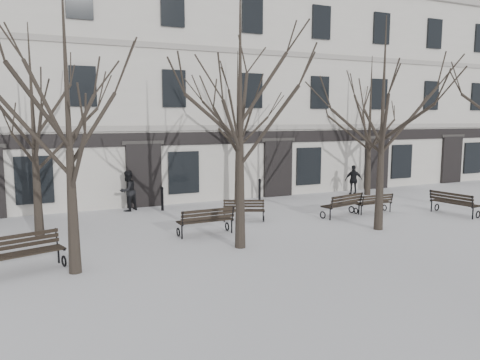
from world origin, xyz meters
TOP-DOWN VIEW (x-y plane):
  - ground at (0.00, 0.00)m, footprint 100.00×100.00m
  - building at (0.00, 12.96)m, footprint 40.40×10.20m
  - tree_0 at (-7.33, -0.49)m, footprint 5.41×5.41m
  - tree_1 at (-2.35, -0.10)m, footprint 5.85×5.85m
  - tree_2 at (3.28, -0.02)m, footprint 5.32×5.32m
  - tree_4 at (-8.07, 4.22)m, footprint 5.04×5.04m
  - tree_5 at (0.74, 6.89)m, footprint 4.98×4.98m
  - tree_6 at (8.08, 6.35)m, footprint 5.06×5.06m
  - bench_0 at (-8.55, 0.18)m, footprint 2.09×1.24m
  - bench_1 at (-2.78, 1.81)m, footprint 1.99×0.77m
  - bench_2 at (5.14, 2.37)m, footprint 1.70×0.65m
  - bench_3 at (-0.59, 3.36)m, footprint 1.72×1.19m
  - bench_4 at (3.44, 2.34)m, footprint 2.03×1.13m
  - bench_5 at (7.89, 0.66)m, footprint 1.01×2.05m
  - bollard_a at (-3.00, 6.72)m, footprint 0.14×0.14m
  - bollard_b at (2.12, 7.31)m, footprint 0.14×0.14m
  - pedestrian_b at (-4.39, 7.27)m, footprint 1.10×1.06m
  - pedestrian_c at (7.41, 6.67)m, footprint 1.01×0.71m

SIDE VIEW (x-z plane):
  - ground at x=0.00m, z-range 0.00..0.00m
  - pedestrian_b at x=-4.39m, z-range -0.90..0.90m
  - pedestrian_c at x=7.41m, z-range -0.79..0.79m
  - bench_3 at x=-0.59m, z-range 0.04..0.86m
  - bench_2 at x=5.14m, z-range 0.04..0.88m
  - bench_4 at x=3.44m, z-range 0.04..1.02m
  - bench_1 at x=-2.78m, z-range 0.04..1.03m
  - bench_5 at x=7.89m, z-range 0.04..1.04m
  - bench_0 at x=-8.55m, z-range 0.04..1.05m
  - bollard_a at x=-3.00m, z-range 0.04..1.11m
  - bollard_b at x=2.12m, z-range 0.04..1.12m
  - tree_5 at x=0.74m, z-range 0.89..8.01m
  - tree_4 at x=-8.07m, z-range 0.90..8.10m
  - tree_6 at x=8.08m, z-range 0.90..8.13m
  - tree_2 at x=3.28m, z-range 0.95..8.54m
  - tree_0 at x=-7.33m, z-range 0.97..8.69m
  - tree_1 at x=-2.35m, z-range 1.05..9.40m
  - building at x=0.00m, z-range -0.18..11.22m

